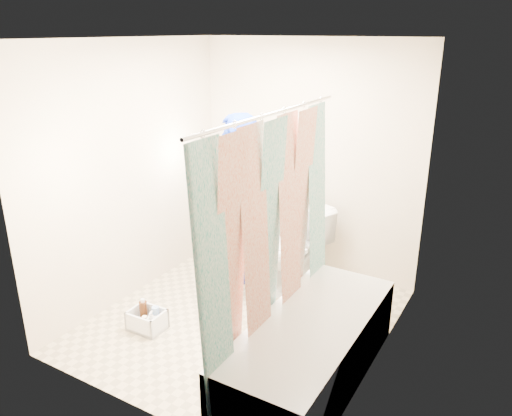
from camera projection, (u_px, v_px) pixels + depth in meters
The scene contains 14 objects.
floor at pixel (243, 320), 4.48m from camera, with size 2.60×2.60×0.00m, color tan.
ceiling at pixel (240, 38), 3.66m from camera, with size 2.40×2.60×0.02m, color white.
wall_back at pixel (308, 159), 5.13m from camera, with size 2.40×0.02×2.40m, color beige.
wall_front at pixel (128, 251), 3.02m from camera, with size 2.40×0.02×2.40m, color beige.
wall_left at pixel (132, 173), 4.64m from camera, with size 0.02×2.60×2.40m, color beige.
wall_right at pixel (386, 220), 3.50m from camera, with size 0.02×2.60×2.40m, color beige.
bathtub at pixel (310, 348), 3.64m from camera, with size 0.70×1.75×0.50m.
curtain_rod at pixel (273, 113), 3.23m from camera, with size 0.02×0.02×1.90m, color silver.
shower_curtain at pixel (272, 245), 3.54m from camera, with size 0.06×1.75×1.80m, color white.
toilet at pixel (292, 249), 4.95m from camera, with size 0.45×0.79×0.81m, color white.
tank_lid at pixel (282, 246), 4.86m from camera, with size 0.49×0.22×0.04m, color white.
tank_internals at pixel (306, 206), 4.98m from camera, with size 0.19×0.10×0.26m.
plumber at pixel (235, 208), 4.67m from camera, with size 0.64×0.42×1.77m, color #1112AA.
cleaning_caddy at pixel (148, 321), 4.31m from camera, with size 0.30×0.25×0.23m.
Camera 1 is at (2.06, -3.28, 2.47)m, focal length 35.00 mm.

